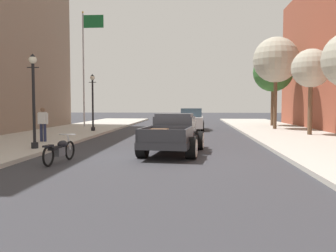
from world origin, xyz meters
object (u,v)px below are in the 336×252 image
at_px(car_background_white, 192,120).
at_px(street_tree_second, 311,69).
at_px(hotrod_truck_gunmetal, 174,134).
at_px(street_lamp_near, 34,94).
at_px(street_tree_farthest, 273,72).
at_px(street_tree_third, 276,60).
at_px(pedestrian_sidewalk_left, 43,122).
at_px(motorcycle_parked, 60,150).
at_px(street_lamp_far, 93,98).
at_px(flagpole, 86,56).

relative_size(car_background_white, street_tree_second, 0.86).
xyz_separation_m(hotrod_truck_gunmetal, street_lamp_near, (-5.71, -0.22, 1.63)).
distance_m(hotrod_truck_gunmetal, street_tree_farthest, 18.61).
distance_m(street_lamp_near, street_tree_third, 17.90).
xyz_separation_m(pedestrian_sidewalk_left, street_lamp_near, (0.77, -2.61, 1.30)).
distance_m(car_background_white, street_tree_second, 9.48).
distance_m(motorcycle_parked, pedestrian_sidewalk_left, 6.00).
xyz_separation_m(street_lamp_far, street_tree_second, (13.74, -2.10, 1.65)).
distance_m(hotrod_truck_gunmetal, street_lamp_far, 11.42).
bearing_deg(hotrod_truck_gunmetal, street_tree_farthest, 65.96).
bearing_deg(street_lamp_far, street_tree_third, 12.52).
xyz_separation_m(street_lamp_near, street_tree_third, (12.41, 12.59, 2.77)).
bearing_deg(street_lamp_far, hotrod_truck_gunmetal, -57.47).
xyz_separation_m(car_background_white, street_lamp_near, (-6.30, -13.07, 1.62)).
relative_size(motorcycle_parked, street_tree_farthest, 0.34).
xyz_separation_m(car_background_white, flagpole, (-8.41, 1.00, 5.00)).
height_order(motorcycle_parked, street_tree_third, street_tree_third).
bearing_deg(street_lamp_near, street_tree_farthest, 52.08).
height_order(hotrod_truck_gunmetal, street_lamp_near, street_lamp_near).
distance_m(street_tree_third, street_tree_farthest, 4.33).
height_order(car_background_white, pedestrian_sidewalk_left, pedestrian_sidewalk_left).
height_order(flagpole, street_tree_third, flagpole).
distance_m(car_background_white, street_tree_third, 7.54).
height_order(street_lamp_far, street_tree_farthest, street_tree_farthest).
xyz_separation_m(street_lamp_near, flagpole, (-2.11, 14.08, 3.39)).
xyz_separation_m(hotrod_truck_gunmetal, street_tree_second, (7.66, 7.44, 3.28)).
bearing_deg(pedestrian_sidewalk_left, street_tree_third, 37.12).
relative_size(pedestrian_sidewalk_left, street_tree_farthest, 0.27).
distance_m(car_background_white, street_lamp_near, 14.60).
xyz_separation_m(hotrod_truck_gunmetal, street_tree_third, (6.71, 12.37, 4.40)).
xyz_separation_m(pedestrian_sidewalk_left, street_tree_farthest, (13.89, 14.23, 3.58)).
height_order(motorcycle_parked, street_tree_farthest, street_tree_farthest).
bearing_deg(street_lamp_near, street_tree_third, 45.42).
height_order(street_tree_second, street_tree_third, street_tree_third).
distance_m(car_background_white, street_tree_farthest, 8.71).
relative_size(street_lamp_near, flagpole, 0.42).
bearing_deg(street_lamp_near, flagpole, 98.53).
height_order(pedestrian_sidewalk_left, street_tree_third, street_tree_third).
bearing_deg(street_tree_third, pedestrian_sidewalk_left, -142.88).
xyz_separation_m(motorcycle_parked, street_tree_second, (11.30, 10.29, 3.60)).
distance_m(pedestrian_sidewalk_left, street_lamp_near, 3.02).
bearing_deg(flagpole, street_tree_second, -22.52).
xyz_separation_m(street_lamp_far, street_tree_farthest, (13.50, 7.09, 2.28)).
xyz_separation_m(street_tree_second, street_tree_third, (-0.95, 4.93, 1.12)).
relative_size(hotrod_truck_gunmetal, street_tree_farthest, 0.82).
distance_m(car_background_white, pedestrian_sidewalk_left, 12.63).
distance_m(flagpole, street_tree_second, 16.84).
bearing_deg(street_tree_farthest, street_tree_second, -88.46).
height_order(street_lamp_far, street_tree_third, street_tree_third).
distance_m(hotrod_truck_gunmetal, street_lamp_near, 5.94).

